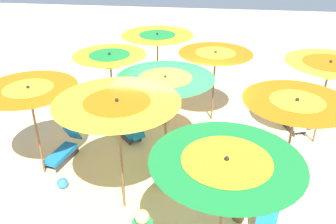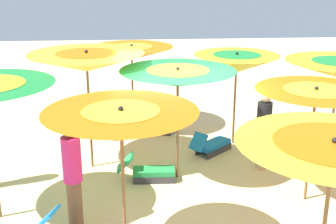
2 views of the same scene
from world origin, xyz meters
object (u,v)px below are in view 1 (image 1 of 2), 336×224
(beach_umbrella_2, at_px, (329,71))
(lounger_2, at_px, (270,209))
(beach_umbrella_6, at_px, (30,95))
(lounger_3, at_px, (129,131))
(beach_umbrella_0, at_px, (226,169))
(beachgoer_1, at_px, (164,97))
(beach_umbrella_8, at_px, (157,40))
(beach_ball, at_px, (62,183))
(beach_umbrella_4, at_px, (165,84))
(beach_umbrella_3, at_px, (118,110))
(lounger_1, at_px, (63,151))
(beachgoer_0, at_px, (243,181))
(beach_umbrella_5, at_px, (215,58))
(beach_umbrella_1, at_px, (296,109))
(beach_umbrella_7, at_px, (110,62))
(lounger_4, at_px, (167,167))
(lounger_0, at_px, (292,120))

(beach_umbrella_2, height_order, lounger_2, beach_umbrella_2)
(beach_umbrella_6, distance_m, lounger_3, 3.00)
(beach_umbrella_0, height_order, beachgoer_1, beach_umbrella_0)
(beach_umbrella_6, distance_m, beachgoer_1, 3.82)
(beach_umbrella_8, bearing_deg, beach_ball, -16.25)
(beach_umbrella_0, relative_size, beach_umbrella_4, 1.06)
(beach_umbrella_3, relative_size, lounger_3, 2.32)
(lounger_1, xyz_separation_m, beachgoer_0, (1.52, 4.22, 0.74))
(beach_umbrella_5, relative_size, lounger_2, 1.57)
(beach_umbrella_1, distance_m, beach_umbrella_4, 2.80)
(beach_umbrella_7, height_order, beachgoer_1, beach_umbrella_7)
(lounger_3, bearing_deg, beach_umbrella_5, -100.57)
(beachgoer_1, bearing_deg, beach_umbrella_1, 90.21)
(lounger_1, xyz_separation_m, beachgoer_1, (-2.07, 2.25, 0.65))
(beach_umbrella_1, xyz_separation_m, lounger_4, (-0.43, -2.50, -1.90))
(beachgoer_1, height_order, beach_ball, beachgoer_1)
(lounger_4, bearing_deg, beach_umbrella_4, 13.26)
(beach_umbrella_2, xyz_separation_m, beach_umbrella_4, (1.32, -3.82, 0.01))
(beach_umbrella_2, height_order, lounger_1, beach_umbrella_2)
(beach_umbrella_3, xyz_separation_m, lounger_2, (-0.04, 2.93, -2.03))
(beach_umbrella_7, height_order, lounger_4, beach_umbrella_7)
(beach_umbrella_3, relative_size, beach_umbrella_6, 1.12)
(lounger_2, xyz_separation_m, beach_ball, (-0.34, -4.42, -0.09))
(lounger_2, bearing_deg, beachgoer_0, 116.27)
(beach_umbrella_6, height_order, lounger_0, beach_umbrella_6)
(beach_umbrella_1, relative_size, lounger_1, 1.86)
(beach_umbrella_4, xyz_separation_m, beach_ball, (1.36, -2.12, -1.91))
(beachgoer_0, bearing_deg, lounger_0, 132.87)
(beach_umbrella_5, relative_size, lounger_3, 1.99)
(beach_umbrella_3, bearing_deg, beach_ball, -104.41)
(beach_umbrella_1, relative_size, lounger_0, 1.87)
(beachgoer_1, distance_m, beach_ball, 3.72)
(beach_umbrella_7, bearing_deg, beach_umbrella_4, 48.42)
(beach_umbrella_6, bearing_deg, beach_umbrella_0, 60.83)
(beach_umbrella_5, relative_size, beachgoer_0, 1.18)
(beach_umbrella_0, xyz_separation_m, beachgoer_0, (-1.32, 0.42, -1.21))
(lounger_2, bearing_deg, beachgoer_1, 52.64)
(beach_umbrella_3, xyz_separation_m, lounger_3, (-2.62, -0.50, -2.04))
(beach_umbrella_2, distance_m, beach_umbrella_5, 2.89)
(beach_umbrella_3, bearing_deg, beach_umbrella_8, -178.95)
(beach_umbrella_1, bearing_deg, lounger_3, -116.61)
(beach_umbrella_4, bearing_deg, beach_umbrella_3, -19.80)
(beach_umbrella_8, height_order, lounger_4, beach_umbrella_8)
(beach_umbrella_3, relative_size, lounger_0, 1.99)
(beach_umbrella_5, xyz_separation_m, lounger_3, (1.35, -2.20, -1.71))
(beach_umbrella_6, distance_m, beach_umbrella_8, 4.76)
(beach_umbrella_3, bearing_deg, lounger_3, -169.24)
(beach_umbrella_0, height_order, beach_umbrella_2, beach_umbrella_0)
(beach_umbrella_5, xyz_separation_m, beach_umbrella_6, (3.10, -3.84, 0.09))
(beach_umbrella_7, xyz_separation_m, beachgoer_1, (-0.29, 1.41, -1.08))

